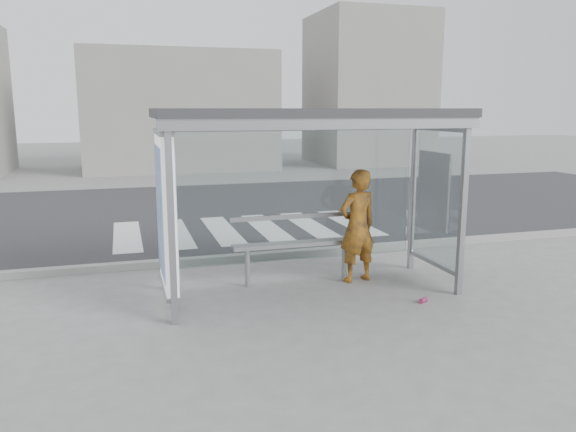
# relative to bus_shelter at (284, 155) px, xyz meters

# --- Properties ---
(ground) EXTENTS (80.00, 80.00, 0.00)m
(ground) POSITION_rel_bus_shelter_xyz_m (0.37, -0.06, -1.98)
(ground) COLOR slate
(ground) RESTS_ON ground
(road) EXTENTS (30.00, 10.00, 0.01)m
(road) POSITION_rel_bus_shelter_xyz_m (0.37, 6.94, -1.98)
(road) COLOR #2A2A2C
(road) RESTS_ON ground
(curb) EXTENTS (30.00, 0.18, 0.12)m
(curb) POSITION_rel_bus_shelter_xyz_m (0.37, 1.89, -1.92)
(curb) COLOR gray
(curb) RESTS_ON ground
(crosswalk) EXTENTS (5.55, 3.00, 0.00)m
(crosswalk) POSITION_rel_bus_shelter_xyz_m (0.37, 4.44, -1.98)
(crosswalk) COLOR silver
(crosswalk) RESTS_ON ground
(bus_shelter) EXTENTS (4.25, 1.65, 2.62)m
(bus_shelter) POSITION_rel_bus_shelter_xyz_m (0.00, 0.00, 0.00)
(bus_shelter) COLOR gray
(bus_shelter) RESTS_ON ground
(building_center) EXTENTS (8.00, 5.00, 5.00)m
(building_center) POSITION_rel_bus_shelter_xyz_m (0.37, 17.94, 0.52)
(building_center) COLOR gray
(building_center) RESTS_ON ground
(building_right) EXTENTS (5.00, 5.00, 7.00)m
(building_right) POSITION_rel_bus_shelter_xyz_m (9.37, 17.94, 1.52)
(building_right) COLOR gray
(building_right) RESTS_ON ground
(person) EXTENTS (0.70, 0.54, 1.73)m
(person) POSITION_rel_bus_shelter_xyz_m (1.22, 0.24, -1.12)
(person) COLOR #D74714
(person) RESTS_ON ground
(bench) EXTENTS (1.99, 0.31, 1.03)m
(bench) POSITION_rel_bus_shelter_xyz_m (0.33, 0.45, -1.38)
(bench) COLOR gray
(bench) RESTS_ON ground
(soda_can) EXTENTS (0.15, 0.12, 0.07)m
(soda_can) POSITION_rel_bus_shelter_xyz_m (1.71, -0.95, -1.95)
(soda_can) COLOR #C73A70
(soda_can) RESTS_ON ground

